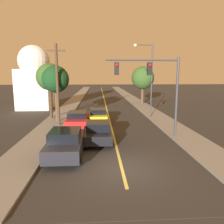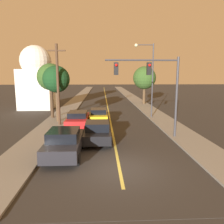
{
  "view_description": "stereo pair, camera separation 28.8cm",
  "coord_description": "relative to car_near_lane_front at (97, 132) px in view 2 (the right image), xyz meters",
  "views": [
    {
      "loc": [
        -1.17,
        -10.43,
        4.76
      ],
      "look_at": [
        0.0,
        8.08,
        1.6
      ],
      "focal_mm": 35.0,
      "sensor_mm": 36.0,
      "label": 1
    },
    {
      "loc": [
        -0.89,
        -10.45,
        4.76
      ],
      "look_at": [
        0.0,
        8.08,
        1.6
      ],
      "focal_mm": 35.0,
      "sensor_mm": 36.0,
      "label": 2
    }
  ],
  "objects": [
    {
      "name": "ground_plane",
      "position": [
        1.21,
        -4.58,
        -0.78
      ],
      "size": [
        200.0,
        200.0,
        0.0
      ],
      "primitive_type": "plane",
      "color": "#2D2B28"
    },
    {
      "name": "road_surface",
      "position": [
        1.21,
        31.42,
        -0.78
      ],
      "size": [
        8.61,
        80.0,
        0.01
      ],
      "color": "#2D2B28",
      "rests_on": "ground"
    },
    {
      "name": "sidewalk_left",
      "position": [
        -4.35,
        31.42,
        -0.72
      ],
      "size": [
        2.5,
        80.0,
        0.12
      ],
      "color": "gray",
      "rests_on": "ground"
    },
    {
      "name": "sidewalk_right",
      "position": [
        6.76,
        31.42,
        -0.72
      ],
      "size": [
        2.5,
        80.0,
        0.12
      ],
      "color": "gray",
      "rests_on": "ground"
    },
    {
      "name": "car_near_lane_front",
      "position": [
        0.0,
        0.0,
        0.0
      ],
      "size": [
        1.96,
        3.94,
        1.53
      ],
      "color": "black",
      "rests_on": "ground"
    },
    {
      "name": "car_near_lane_second",
      "position": [
        0.0,
        6.64,
        -0.03
      ],
      "size": [
        1.87,
        4.06,
        1.42
      ],
      "color": "gold",
      "rests_on": "ground"
    },
    {
      "name": "car_outer_lane_front",
      "position": [
        -1.89,
        -2.57,
        0.05
      ],
      "size": [
        2.05,
        4.47,
        1.63
      ],
      "color": "black",
      "rests_on": "ground"
    },
    {
      "name": "car_outer_lane_second",
      "position": [
        -1.89,
        4.94,
        -0.04
      ],
      "size": [
        1.98,
        4.67,
        1.43
      ],
      "color": "red",
      "rests_on": "ground"
    },
    {
      "name": "traffic_signal_mast",
      "position": [
        4.13,
        0.94,
        3.62
      ],
      "size": [
        5.42,
        0.42,
        5.94
      ],
      "color": "#333338",
      "rests_on": "ground"
    },
    {
      "name": "streetlamp_right",
      "position": [
        5.4,
        8.66,
        4.37
      ],
      "size": [
        2.1,
        0.36,
        7.92
      ],
      "color": "#333338",
      "rests_on": "ground"
    },
    {
      "name": "utility_pole_left",
      "position": [
        -3.7,
        5.4,
        3.2
      ],
      "size": [
        1.6,
        0.24,
        7.4
      ],
      "color": "#422D1E",
      "rests_on": "ground"
    },
    {
      "name": "tree_left_near",
      "position": [
        -4.13,
        6.9,
        3.53
      ],
      "size": [
        2.65,
        2.65,
        5.55
      ],
      "color": "#4C3823",
      "rests_on": "ground"
    },
    {
      "name": "tree_left_far",
      "position": [
        -5.12,
        8.91,
        3.72
      ],
      "size": [
        2.88,
        2.88,
        5.86
      ],
      "color": "#3D2B1C",
      "rests_on": "ground"
    },
    {
      "name": "tree_right_near",
      "position": [
        7.16,
        19.81,
        3.49
      ],
      "size": [
        3.62,
        3.62,
        5.99
      ],
      "color": "#4C3823",
      "rests_on": "ground"
    },
    {
      "name": "domed_building_left",
      "position": [
        -8.82,
        16.49,
        3.6
      ],
      "size": [
        4.44,
        4.44,
        8.8
      ],
      "color": "beige",
      "rests_on": "ground"
    }
  ]
}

